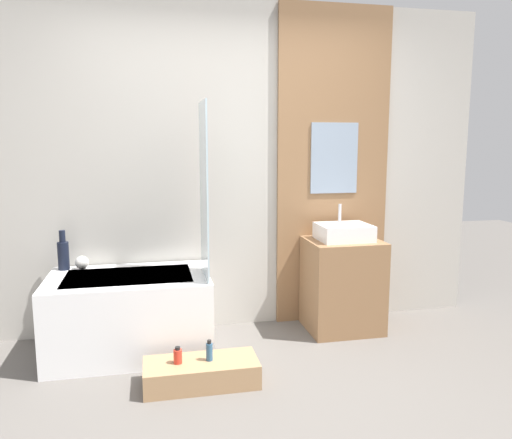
{
  "coord_description": "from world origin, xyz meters",
  "views": [
    {
      "loc": [
        -0.65,
        -2.4,
        1.52
      ],
      "look_at": [
        0.02,
        0.7,
        1.02
      ],
      "focal_mm": 35.0,
      "sensor_mm": 36.0,
      "label": 1
    }
  ],
  "objects_px": {
    "bathtub": "(130,313)",
    "sink": "(344,232)",
    "vase_round_light": "(82,262)",
    "vase_tall_dark": "(63,254)",
    "bottle_soap_primary": "(178,356)",
    "wooden_step_bench": "(201,373)",
    "bottle_soap_secondary": "(209,351)"
  },
  "relations": [
    {
      "from": "vase_round_light",
      "to": "bottle_soap_primary",
      "type": "height_order",
      "value": "vase_round_light"
    },
    {
      "from": "vase_tall_dark",
      "to": "bottle_soap_secondary",
      "type": "bearing_deg",
      "value": -42.19
    },
    {
      "from": "bottle_soap_primary",
      "to": "vase_tall_dark",
      "type": "bearing_deg",
      "value": 131.41
    },
    {
      "from": "wooden_step_bench",
      "to": "vase_tall_dark",
      "type": "bearing_deg",
      "value": 136.21
    },
    {
      "from": "bathtub",
      "to": "vase_round_light",
      "type": "height_order",
      "value": "vase_round_light"
    },
    {
      "from": "bathtub",
      "to": "sink",
      "type": "relative_size",
      "value": 2.79
    },
    {
      "from": "bathtub",
      "to": "vase_round_light",
      "type": "relative_size",
      "value": 11.33
    },
    {
      "from": "bathtub",
      "to": "bottle_soap_primary",
      "type": "distance_m",
      "value": 0.69
    },
    {
      "from": "vase_round_light",
      "to": "bottle_soap_secondary",
      "type": "bearing_deg",
      "value": -45.97
    },
    {
      "from": "sink",
      "to": "vase_round_light",
      "type": "height_order",
      "value": "sink"
    },
    {
      "from": "vase_round_light",
      "to": "bottle_soap_secondary",
      "type": "distance_m",
      "value": 1.29
    },
    {
      "from": "bottle_soap_secondary",
      "to": "bathtub",
      "type": "bearing_deg",
      "value": 129.48
    },
    {
      "from": "vase_round_light",
      "to": "bottle_soap_primary",
      "type": "distance_m",
      "value": 1.17
    },
    {
      "from": "bottle_soap_primary",
      "to": "sink",
      "type": "bearing_deg",
      "value": 27.54
    },
    {
      "from": "bathtub",
      "to": "bottle_soap_primary",
      "type": "height_order",
      "value": "bathtub"
    },
    {
      "from": "sink",
      "to": "bathtub",
      "type": "bearing_deg",
      "value": -176.61
    },
    {
      "from": "bathtub",
      "to": "bottle_soap_primary",
      "type": "bearing_deg",
      "value": -63.34
    },
    {
      "from": "sink",
      "to": "bottle_soap_primary",
      "type": "bearing_deg",
      "value": -152.46
    },
    {
      "from": "vase_round_light",
      "to": "bottle_soap_secondary",
      "type": "height_order",
      "value": "vase_round_light"
    },
    {
      "from": "vase_tall_dark",
      "to": "bottle_soap_secondary",
      "type": "height_order",
      "value": "vase_tall_dark"
    },
    {
      "from": "vase_tall_dark",
      "to": "bottle_soap_primary",
      "type": "bearing_deg",
      "value": -48.59
    },
    {
      "from": "bottle_soap_secondary",
      "to": "vase_round_light",
      "type": "bearing_deg",
      "value": 134.03
    },
    {
      "from": "wooden_step_bench",
      "to": "bottle_soap_secondary",
      "type": "bearing_deg",
      "value": 0.0
    },
    {
      "from": "vase_round_light",
      "to": "vase_tall_dark",
      "type": "bearing_deg",
      "value": 176.02
    },
    {
      "from": "bathtub",
      "to": "vase_tall_dark",
      "type": "height_order",
      "value": "vase_tall_dark"
    },
    {
      "from": "sink",
      "to": "vase_round_light",
      "type": "bearing_deg",
      "value": 175.21
    },
    {
      "from": "vase_tall_dark",
      "to": "vase_round_light",
      "type": "bearing_deg",
      "value": -3.98
    },
    {
      "from": "vase_tall_dark",
      "to": "bottle_soap_secondary",
      "type": "xyz_separation_m",
      "value": [
        0.98,
        -0.89,
        -0.48
      ]
    },
    {
      "from": "bathtub",
      "to": "sink",
      "type": "bearing_deg",
      "value": 3.39
    },
    {
      "from": "vase_tall_dark",
      "to": "vase_round_light",
      "type": "xyz_separation_m",
      "value": [
        0.13,
        -0.01,
        -0.07
      ]
    },
    {
      "from": "wooden_step_bench",
      "to": "sink",
      "type": "height_order",
      "value": "sink"
    },
    {
      "from": "wooden_step_bench",
      "to": "vase_tall_dark",
      "type": "relative_size",
      "value": 2.4
    }
  ]
}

